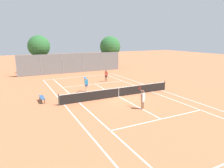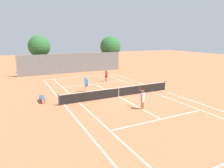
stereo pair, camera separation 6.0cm
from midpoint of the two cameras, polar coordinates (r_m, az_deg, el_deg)
ground_plane at (r=20.12m, az=1.99°, el=-3.64°), size 120.00×120.00×0.00m
court_line_markings at (r=20.12m, az=1.99°, el=-3.63°), size 11.10×23.90×0.01m
tennis_net at (r=19.98m, az=2.00°, el=-2.24°), size 12.00×0.10×1.07m
player_near_side at (r=16.62m, az=8.82°, el=-4.05°), size 0.47×0.87×1.77m
player_far_left at (r=21.96m, az=-7.28°, el=0.18°), size 0.71×0.72×1.77m
player_far_right at (r=26.83m, az=-1.60°, el=2.59°), size 0.56×0.45×1.60m
loose_tennis_ball_0 at (r=25.55m, az=-5.59°, el=-0.02°), size 0.07×0.07×0.07m
loose_tennis_ball_1 at (r=16.84m, az=13.33°, el=-7.24°), size 0.07×0.07×0.07m
loose_tennis_ball_2 at (r=23.38m, az=-5.48°, el=-1.23°), size 0.07×0.07×0.07m
loose_tennis_ball_3 at (r=27.53m, az=-11.13°, el=0.75°), size 0.07×0.07×0.07m
loose_tennis_ball_4 at (r=14.09m, az=-0.99°, el=-10.98°), size 0.07×0.07×0.07m
courtside_bench at (r=19.51m, az=-19.30°, el=-3.67°), size 0.36×1.50×0.47m
back_fence at (r=34.38m, az=-10.97°, el=5.89°), size 17.43×0.08×3.29m
tree_behind_left at (r=35.46m, az=-19.99°, el=9.98°), size 3.57×3.57×6.23m
tree_behind_right at (r=38.66m, az=-0.34°, el=10.51°), size 3.92×3.92×6.12m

